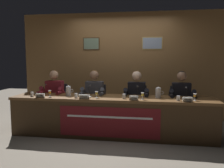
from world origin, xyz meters
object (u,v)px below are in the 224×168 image
chair_center_right (137,107)px  water_cup_center_right (124,96)px  chair_far_right (180,109)px  panelist_center_right (136,96)px  nameplate_far_left (40,95)px  microphone_center_left (89,92)px  chair_far_left (57,105)px  panelist_center_left (94,95)px  microphone_far_left (44,91)px  panelist_far_right (182,97)px  water_pitcher_right_side (158,93)px  water_cup_center_left (76,96)px  juice_glass_center_right (142,95)px  nameplate_far_right (188,99)px  juice_glass_far_left (50,92)px  juice_glass_center_left (97,93)px  panelist_far_left (53,94)px  water_pitcher_left_side (69,91)px  microphone_center_right (137,94)px  water_cup_far_left (32,94)px  nameplate_center_left (84,97)px  microphone_far_right (187,95)px  document_stack_center_left (85,97)px  conference_table (111,110)px  juice_glass_far_right (195,96)px  chair_center_left (96,106)px  water_cup_far_right (178,98)px

chair_center_right → water_cup_center_right: bearing=-106.6°
chair_far_right → panelist_center_right: bearing=-167.4°
nameplate_far_left → microphone_center_left: 0.92m
chair_far_left → panelist_center_left: bearing=-12.6°
microphone_far_left → panelist_center_left: panelist_center_left is taller
panelist_far_right → chair_far_left: bearing=175.7°
water_cup_center_right → water_pitcher_right_side: size_ratio=0.40×
water_cup_center_left → water_cup_center_right: same height
juice_glass_center_right → nameplate_far_right: juice_glass_center_right is taller
nameplate_far_right → water_cup_center_right: bearing=172.3°
juice_glass_far_left → juice_glass_center_left: (0.92, 0.01, 0.00)m
panelist_far_left → water_pitcher_left_side: bearing=-36.8°
panelist_far_left → microphone_center_right: bearing=-10.9°
water_cup_far_left → nameplate_far_right: size_ratio=0.51×
microphone_far_left → microphone_center_right: (1.86, 0.00, 0.00)m
nameplate_center_left → nameplate_far_right: (1.84, 0.00, 0.00)m
nameplate_far_left → microphone_far_right: (2.71, 0.24, 0.03)m
juice_glass_center_right → panelist_far_right: (0.76, 0.52, -0.12)m
microphone_center_left → document_stack_center_left: bearing=-108.9°
panelist_center_left → juice_glass_center_left: bearing=-70.5°
panelist_far_right → panelist_far_left: bearing=180.0°
water_pitcher_left_side → nameplate_center_left: bearing=-35.8°
juice_glass_far_left → document_stack_center_left: size_ratio=0.52×
microphone_far_left → chair_center_right: size_ratio=0.24×
microphone_far_left → juice_glass_center_right: size_ratio=1.74×
panelist_center_left → panelist_far_right: 1.79m
conference_table → juice_glass_center_left: (-0.27, -0.04, 0.32)m
juice_glass_center_right → chair_far_right: 1.12m
microphone_far_left → chair_far_right: 2.81m
conference_table → water_pitcher_left_side: size_ratio=18.46×
chair_center_right → water_pitcher_left_side: 1.48m
panelist_far_left → juice_glass_center_right: size_ratio=9.96×
microphone_center_left → water_cup_center_right: bearing=-11.4°
nameplate_center_left → water_cup_center_right: bearing=12.0°
water_pitcher_left_side → water_pitcher_right_side: (1.74, 0.04, 0.00)m
water_cup_far_left → water_cup_center_right: same height
microphone_center_left → juice_glass_far_right: size_ratio=1.74×
juice_glass_center_right → water_cup_far_left: bearing=180.0°
chair_center_left → juice_glass_center_left: bearing=-75.8°
chair_far_left → microphone_far_right: 2.81m
panelist_center_left → chair_far_right: size_ratio=1.36×
panelist_center_right → document_stack_center_left: (-0.95, -0.46, 0.04)m
panelist_center_right → water_cup_center_left: bearing=-153.1°
panelist_center_left → nameplate_far_right: bearing=-19.4°
document_stack_center_left → nameplate_center_left: bearing=-82.2°
juice_glass_far_left → chair_far_left: bearing=102.0°
water_cup_center_left → panelist_far_right: 2.07m
nameplate_center_left → water_cup_far_right: 1.69m
juice_glass_center_left → microphone_center_right: (0.75, 0.15, -0.01)m
water_cup_far_left → panelist_center_left: panelist_center_left is taller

